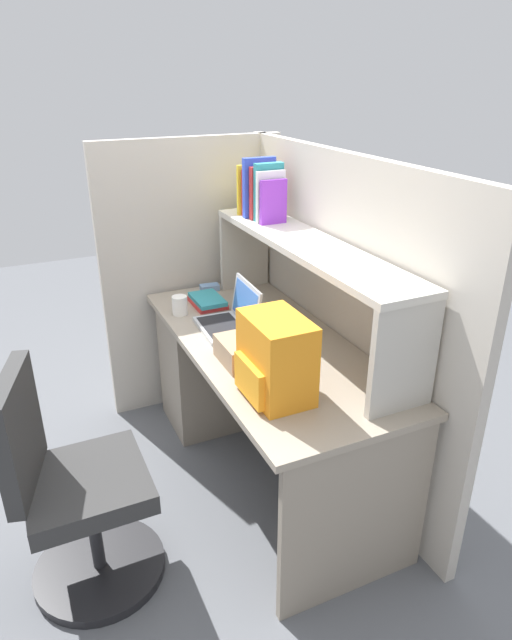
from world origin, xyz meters
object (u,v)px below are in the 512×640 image
paper_cup (180,305)px  tissue_box (235,352)px  laptop (232,318)px  backpack (275,359)px  office_chair (74,498)px  computer_mouse (210,287)px

paper_cup → tissue_box: (0.59, 0.06, 0.00)m
paper_cup → laptop: bearing=33.8°
backpack → office_chair: size_ratio=0.34×
computer_mouse → tissue_box: tissue_box is taller
backpack → paper_cup: 0.90m
laptop → computer_mouse: bearing=171.4°
laptop → tissue_box: bearing=-19.8°
backpack → paper_cup: backpack is taller
backpack → tissue_box: (-0.30, -0.04, -0.10)m
paper_cup → office_chair: (0.74, -0.67, -0.38)m
laptop → office_chair: bearing=-60.6°
tissue_box → office_chair: 0.84m
backpack → computer_mouse: bearing=172.1°
laptop → backpack: (0.62, -0.08, 0.10)m
tissue_box → paper_cup: bearing=-174.6°
backpack → paper_cup: (-0.88, -0.10, -0.11)m
computer_mouse → tissue_box: (0.84, -0.20, 0.03)m
office_chair → computer_mouse: bearing=-27.6°
tissue_box → computer_mouse: bearing=166.7°
computer_mouse → office_chair: bearing=-36.7°
laptop → paper_cup: bearing=-146.2°
laptop → paper_cup: 0.32m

